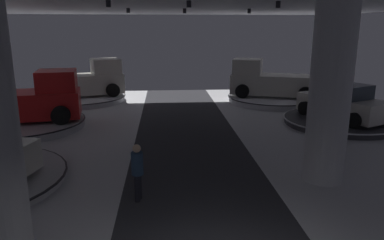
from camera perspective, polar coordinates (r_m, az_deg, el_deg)
The scene contains 10 objects.
column_right at distance 11.29m, azimuth 20.94°, elevation 4.21°, with size 1.20×1.20×5.50m.
display_platform_deep_left at distance 24.28m, azimuth -17.13°, elevation 3.30°, with size 5.68×5.68×0.34m.
pickup_truck_deep_left at distance 24.14m, azimuth -16.55°, elevation 5.90°, with size 5.69×3.96×2.30m.
display_platform_far_left at distance 18.62m, azimuth -25.17°, elevation -0.60°, with size 5.68×5.68×0.36m.
pickup_truck_far_left at distance 18.33m, azimuth -24.55°, elevation 2.78°, with size 5.58×3.37×2.30m.
display_platform_deep_right at distance 23.55m, azimuth 12.72°, elevation 3.29°, with size 5.76×5.76×0.37m.
pickup_truck_deep_right at distance 23.38m, azimuth 12.07°, elevation 5.99°, with size 5.70×4.00×2.30m.
display_platform_far_right at distance 19.01m, azimuth 22.36°, elevation -0.14°, with size 5.43×5.43×0.29m.
display_car_far_right at distance 18.81m, azimuth 22.69°, elevation 2.47°, with size 3.50×4.57×1.71m.
visitor_walking_near at distance 9.81m, azimuth -8.59°, elevation -7.63°, with size 0.32×0.32×1.59m.
Camera 1 is at (-0.96, -5.04, 4.53)m, focal length 33.85 mm.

